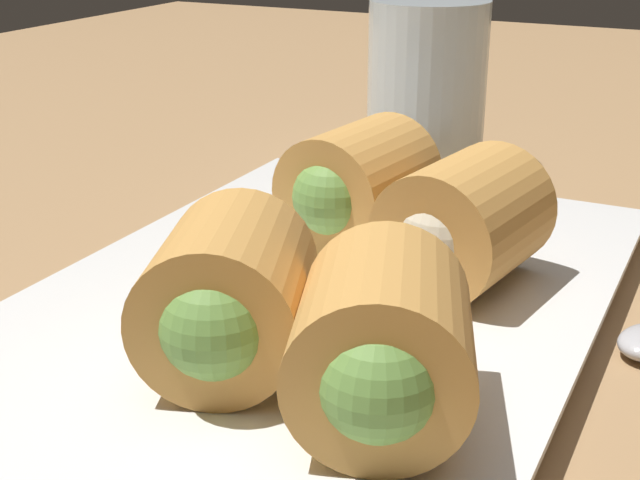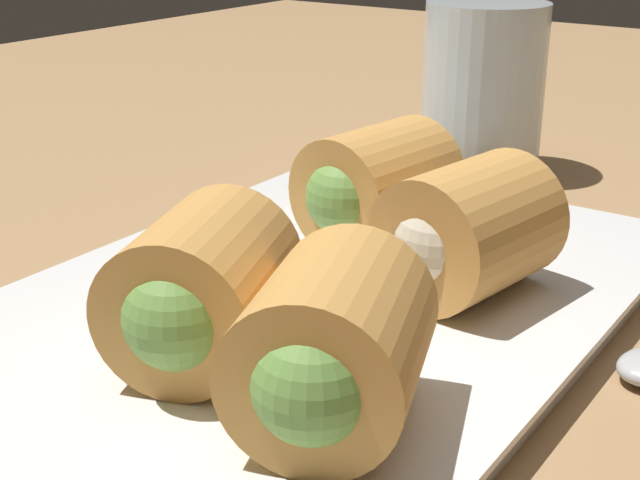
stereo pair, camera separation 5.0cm
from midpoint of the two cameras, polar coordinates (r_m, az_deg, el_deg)
table_surface at (r=40.99cm, az=3.76°, el=-4.27°), size 180.00×140.00×2.00cm
serving_plate at (r=36.87cm, az=3.89°, el=-4.32°), size 32.21×21.80×1.50cm
roll_front_left at (r=26.21cm, az=6.12°, el=-7.29°), size 7.75×7.21×5.43cm
roll_front_right at (r=36.17cm, az=13.33°, el=0.55°), size 7.52×6.36×5.43cm
roll_back_left at (r=40.58cm, az=6.88°, el=3.29°), size 7.47×6.23×5.43cm
roll_back_right at (r=29.77cm, az=-3.09°, el=-3.51°), size 7.76×7.28×5.43cm
drinking_glass at (r=57.44cm, az=12.91°, el=9.38°), size 7.55×7.55×10.52cm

